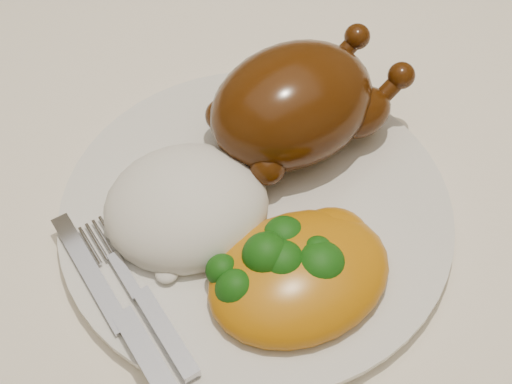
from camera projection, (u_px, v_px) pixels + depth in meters
floor at (207, 384)px, 1.28m from camera, size 4.00×4.00×0.00m
dining_table at (172, 135)px, 0.75m from camera, size 1.60×0.90×0.76m
tablecloth at (165, 85)px, 0.69m from camera, size 1.73×1.03×0.18m
dinner_plate at (256, 213)px, 0.55m from camera, size 0.33×0.33×0.01m
roast_chicken at (297, 103)px, 0.56m from camera, size 0.17×0.11×0.09m
rice_mound at (187, 207)px, 0.53m from camera, size 0.15×0.14×0.07m
mac_and_cheese at (297, 269)px, 0.50m from camera, size 0.15×0.12×0.06m
cutlery at (137, 317)px, 0.48m from camera, size 0.04×0.17×0.01m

